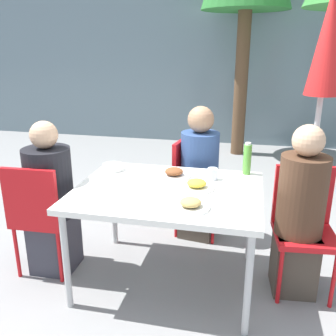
% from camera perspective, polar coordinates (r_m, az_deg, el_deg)
% --- Properties ---
extents(ground_plane, '(24.00, 24.00, 0.00)m').
position_cam_1_polar(ground_plane, '(2.91, 0.00, -16.58)').
color(ground_plane, gray).
extents(building_facade, '(10.00, 0.20, 3.00)m').
position_cam_1_polar(building_facade, '(6.63, 8.55, 16.72)').
color(building_facade, slate).
rests_on(building_facade, ground).
extents(dining_table, '(1.27, 0.99, 0.72)m').
position_cam_1_polar(dining_table, '(2.58, 0.00, -4.32)').
color(dining_table, white).
rests_on(dining_table, ground).
extents(chair_left, '(0.41, 0.41, 0.87)m').
position_cam_1_polar(chair_left, '(2.89, -18.94, -6.29)').
color(chair_left, red).
rests_on(chair_left, ground).
extents(person_left, '(0.34, 0.34, 1.16)m').
position_cam_1_polar(person_left, '(2.91, -17.39, -5.10)').
color(person_left, '#383842').
rests_on(person_left, ground).
extents(chair_right, '(0.44, 0.44, 0.87)m').
position_cam_1_polar(chair_right, '(2.78, 19.94, -7.41)').
color(chair_right, red).
rests_on(chair_right, ground).
extents(person_right, '(0.31, 0.31, 1.19)m').
position_cam_1_polar(person_right, '(2.67, 19.39, -6.95)').
color(person_right, '#473D33').
rests_on(person_right, ground).
extents(chair_far, '(0.46, 0.46, 0.87)m').
position_cam_1_polar(chair_far, '(3.37, 3.70, -1.75)').
color(chair_far, red).
rests_on(chair_far, ground).
extents(person_far, '(0.34, 0.34, 1.18)m').
position_cam_1_polar(person_far, '(3.28, 4.79, -1.30)').
color(person_far, '#473D33').
rests_on(person_far, ground).
extents(closed_umbrella, '(0.36, 0.36, 2.10)m').
position_cam_1_polar(closed_umbrella, '(3.13, 22.73, 13.93)').
color(closed_umbrella, '#333333').
rests_on(closed_umbrella, ground).
extents(plate_0, '(0.24, 0.24, 0.07)m').
position_cam_1_polar(plate_0, '(2.56, 4.38, -2.63)').
color(plate_0, white).
rests_on(plate_0, dining_table).
extents(plate_1, '(0.25, 0.25, 0.07)m').
position_cam_1_polar(plate_1, '(2.79, 0.92, -0.82)').
color(plate_1, white).
rests_on(plate_1, dining_table).
extents(plate_2, '(0.24, 0.24, 0.07)m').
position_cam_1_polar(plate_2, '(2.26, 3.45, -5.59)').
color(plate_2, white).
rests_on(plate_2, dining_table).
extents(bottle, '(0.06, 0.06, 0.25)m').
position_cam_1_polar(bottle, '(2.88, 11.98, 1.35)').
color(bottle, '#51A338').
rests_on(bottle, dining_table).
extents(drinking_cup, '(0.07, 0.07, 0.09)m').
position_cam_1_polar(drinking_cup, '(2.74, 6.80, -0.88)').
color(drinking_cup, silver).
rests_on(drinking_cup, dining_table).
extents(salad_bowl, '(0.16, 0.16, 0.05)m').
position_cam_1_polar(salad_bowl, '(2.96, -8.41, 0.13)').
color(salad_bowl, white).
rests_on(salad_bowl, dining_table).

